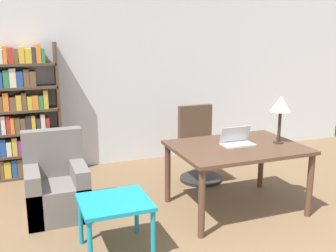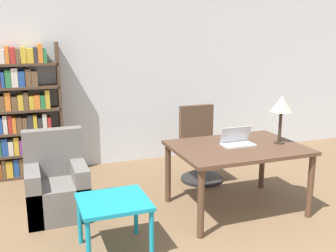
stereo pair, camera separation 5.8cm
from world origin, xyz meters
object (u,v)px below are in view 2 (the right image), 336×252
object	(u,v)px
office_chair	(200,148)
side_table_blue	(114,207)
desk	(237,154)
laptop	(237,141)
bookshelf	(24,116)
armchair	(57,188)
table_lamp	(281,106)

from	to	relation	value
office_chair	side_table_blue	distance (m)	2.15
desk	office_chair	world-z (taller)	office_chair
laptop	side_table_blue	size ratio (longest dim) A/B	0.58
desk	bookshelf	size ratio (longest dim) A/B	0.76
office_chair	side_table_blue	size ratio (longest dim) A/B	1.63
armchair	office_chair	bearing A→B (deg)	13.04
table_lamp	side_table_blue	xyz separation A→B (m)	(-2.04, -0.36, -0.77)
desk	table_lamp	bearing A→B (deg)	-7.00
laptop	bookshelf	xyz separation A→B (m)	(-2.26, 1.98, 0.07)
armchair	side_table_blue	bearing A→B (deg)	-67.14
table_lamp	laptop	bearing A→B (deg)	168.84
office_chair	armchair	bearing A→B (deg)	-166.96
bookshelf	side_table_blue	bearing A→B (deg)	-73.62
table_lamp	office_chair	size ratio (longest dim) A/B	0.54
laptop	side_table_blue	xyz separation A→B (m)	(-1.54, -0.46, -0.37)
laptop	side_table_blue	bearing A→B (deg)	-163.55
desk	side_table_blue	distance (m)	1.60
laptop	table_lamp	bearing A→B (deg)	-11.16
bookshelf	table_lamp	bearing A→B (deg)	-37.03
bookshelf	desk	bearing A→B (deg)	-41.96
table_lamp	armchair	xyz separation A→B (m)	(-2.47, 0.66, -0.90)
armchair	table_lamp	bearing A→B (deg)	-14.96
desk	armchair	world-z (taller)	armchair
laptop	side_table_blue	distance (m)	1.65
office_chair	armchair	distance (m)	2.05
table_lamp	armchair	size ratio (longest dim) A/B	0.59
table_lamp	bookshelf	distance (m)	3.47
desk	armchair	xyz separation A→B (m)	(-1.96, 0.60, -0.37)
side_table_blue	bookshelf	world-z (taller)	bookshelf
armchair	bookshelf	distance (m)	1.56
desk	laptop	xyz separation A→B (m)	(0.01, 0.04, 0.14)
office_chair	armchair	xyz separation A→B (m)	(-1.99, -0.46, -0.13)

